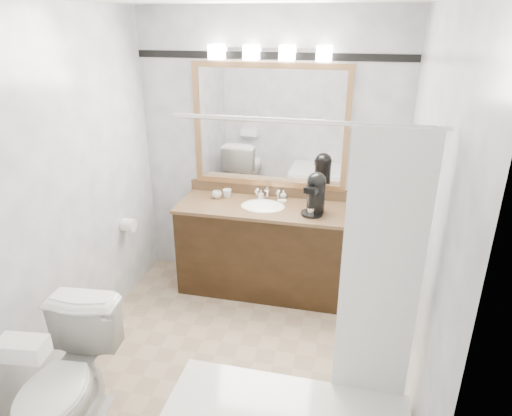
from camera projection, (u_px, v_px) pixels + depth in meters
The scene contains 14 objects.
room at pixel (230, 207), 2.98m from camera, with size 2.42×2.62×2.52m.
vanity at pixel (263, 247), 4.21m from camera, with size 1.53×0.58×0.97m.
mirror at pixel (270, 127), 4.04m from camera, with size 1.40×0.04×1.10m.
vanity_light_bar at pixel (269, 52), 3.74m from camera, with size 1.02×0.14×0.12m.
accent_stripe at pixel (271, 56), 3.82m from camera, with size 2.40×0.01×0.06m, color black.
tp_roll at pixel (129, 225), 4.03m from camera, with size 0.12×0.12×0.11m, color white.
toilet at pixel (65, 385), 2.67m from camera, with size 0.46×0.80×0.81m, color white.
tissue_box at pixel (22, 348), 2.29m from camera, with size 0.24×0.13×0.10m, color white.
coffee_maker at pixel (316, 192), 3.84m from camera, with size 0.20×0.23×0.36m.
cup_left at pixel (217, 195), 4.21m from camera, with size 0.08×0.08×0.07m, color white.
cup_right at pixel (227, 193), 4.23m from camera, with size 0.08×0.08×0.08m, color white.
soap_bottle_a at pixel (261, 195), 4.17m from camera, with size 0.04×0.04×0.09m, color white.
soap_bottle_b at pixel (283, 194), 4.20m from camera, with size 0.06×0.06×0.08m, color white.
soap_bar at pixel (282, 201), 4.12m from camera, with size 0.08×0.05×0.02m, color beige.
Camera 1 is at (0.79, -2.64, 2.40)m, focal length 32.00 mm.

